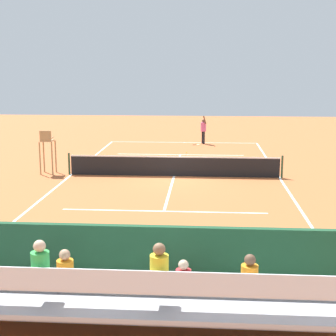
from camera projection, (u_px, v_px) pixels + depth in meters
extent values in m
plane|color=#BC6033|center=(174.00, 176.00, 24.55)|extent=(60.00, 60.00, 0.00)
cube|color=white|center=(184.00, 142.00, 35.30)|extent=(10.00, 0.10, 0.01)
cube|color=white|center=(149.00, 262.00, 13.79)|extent=(10.00, 0.10, 0.01)
cube|color=white|center=(279.00, 178.00, 24.19)|extent=(0.10, 22.00, 0.01)
cube|color=white|center=(72.00, 175.00, 24.90)|extent=(0.10, 22.00, 0.01)
cube|color=white|center=(180.00, 155.00, 30.46)|extent=(7.50, 0.10, 0.01)
cube|color=white|center=(164.00, 211.00, 18.63)|extent=(7.50, 0.10, 0.01)
cube|color=white|center=(174.00, 176.00, 24.55)|extent=(0.10, 12.10, 0.01)
cube|color=white|center=(184.00, 142.00, 35.30)|extent=(0.10, 0.30, 0.01)
cube|color=black|center=(174.00, 167.00, 24.46)|extent=(10.00, 0.02, 0.91)
cube|color=white|center=(174.00, 157.00, 24.36)|extent=(10.00, 0.04, 0.06)
cylinder|color=#2D5133|center=(282.00, 167.00, 24.08)|extent=(0.10, 0.10, 1.07)
cylinder|color=#2D5133|center=(69.00, 164.00, 24.80)|extent=(0.10, 0.10, 1.07)
cube|color=#1E4C2D|center=(133.00, 271.00, 10.66)|extent=(18.00, 0.16, 2.00)
cube|color=#B2B2B7|center=(131.00, 314.00, 10.47)|extent=(9.00, 0.10, 0.45)
cube|color=#B2B2B7|center=(129.00, 314.00, 10.09)|extent=(9.00, 0.80, 0.08)
cube|color=#B2B2B7|center=(132.00, 313.00, 10.50)|extent=(9.00, 0.04, 0.45)
cube|color=silver|center=(128.00, 296.00, 9.91)|extent=(8.60, 0.36, 0.04)
cube|color=silver|center=(126.00, 290.00, 9.70)|extent=(8.60, 0.03, 0.36)
cube|color=#B2B2B7|center=(122.00, 311.00, 9.22)|extent=(9.00, 0.80, 0.08)
cube|color=#B2B2B7|center=(125.00, 311.00, 9.63)|extent=(9.00, 0.04, 0.45)
cube|color=silver|center=(121.00, 292.00, 9.04)|extent=(8.60, 0.36, 0.04)
cube|color=silver|center=(119.00, 286.00, 8.82)|extent=(8.60, 0.03, 0.36)
cube|color=#B2B2B7|center=(114.00, 309.00, 8.35)|extent=(9.00, 0.80, 0.08)
cube|color=#B2B2B7|center=(118.00, 309.00, 8.76)|extent=(9.00, 0.04, 0.45)
cube|color=silver|center=(112.00, 288.00, 8.17)|extent=(8.60, 0.36, 0.04)
cube|color=silver|center=(110.00, 281.00, 7.95)|extent=(8.60, 0.03, 0.36)
cube|color=#2D2D33|center=(43.00, 288.00, 10.19)|extent=(0.32, 0.40, 0.12)
cylinder|color=pink|center=(40.00, 277.00, 10.02)|extent=(0.30, 0.30, 0.45)
sphere|color=beige|center=(39.00, 261.00, 9.95)|extent=(0.20, 0.20, 0.20)
cube|color=#2D2D33|center=(248.00, 290.00, 9.04)|extent=(0.32, 0.40, 0.12)
cylinder|color=orange|center=(249.00, 278.00, 8.87)|extent=(0.30, 0.30, 0.45)
sphere|color=brown|center=(250.00, 260.00, 8.80)|extent=(0.20, 0.20, 0.20)
cube|color=#2D2D33|center=(44.00, 279.00, 8.41)|extent=(0.32, 0.40, 0.12)
cylinder|color=green|center=(40.00, 265.00, 8.24)|extent=(0.30, 0.30, 0.45)
sphere|color=beige|center=(39.00, 246.00, 8.17)|extent=(0.20, 0.20, 0.20)
cube|color=#2D2D33|center=(160.00, 282.00, 8.27)|extent=(0.32, 0.40, 0.12)
cylinder|color=yellow|center=(159.00, 269.00, 8.10)|extent=(0.30, 0.30, 0.45)
sphere|color=#8C6647|center=(159.00, 249.00, 8.04)|extent=(0.20, 0.20, 0.20)
cube|color=#2D2D33|center=(184.00, 292.00, 9.99)|extent=(0.32, 0.40, 0.12)
cylinder|color=red|center=(183.00, 281.00, 9.82)|extent=(0.30, 0.30, 0.45)
sphere|color=beige|center=(183.00, 265.00, 9.76)|extent=(0.20, 0.20, 0.20)
cube|color=#2D2D33|center=(68.00, 284.00, 9.27)|extent=(0.32, 0.40, 0.12)
cylinder|color=orange|center=(65.00, 272.00, 9.10)|extent=(0.30, 0.30, 0.45)
sphere|color=tan|center=(65.00, 255.00, 9.03)|extent=(0.20, 0.20, 0.20)
cylinder|color=#A88456|center=(56.00, 156.00, 25.30)|extent=(0.07, 0.07, 1.60)
cylinder|color=#A88456|center=(44.00, 156.00, 25.34)|extent=(0.07, 0.07, 1.60)
cylinder|color=#A88456|center=(52.00, 159.00, 24.71)|extent=(0.07, 0.07, 1.60)
cylinder|color=#A88456|center=(40.00, 158.00, 24.76)|extent=(0.07, 0.07, 1.60)
cube|color=#A88456|center=(47.00, 141.00, 24.86)|extent=(0.56, 0.56, 0.06)
cube|color=#A88456|center=(45.00, 136.00, 24.58)|extent=(0.56, 0.06, 0.48)
cube|color=#A88456|center=(52.00, 138.00, 24.82)|extent=(0.04, 0.48, 0.04)
cube|color=#A88456|center=(42.00, 137.00, 24.85)|extent=(0.04, 0.48, 0.04)
cube|color=#9E754C|center=(287.00, 285.00, 11.32)|extent=(1.80, 0.40, 0.05)
cylinder|color=#9E754C|center=(321.00, 295.00, 11.31)|extent=(0.06, 0.06, 0.45)
cylinder|color=#9E754C|center=(252.00, 293.00, 11.41)|extent=(0.06, 0.06, 0.45)
cube|color=#9E754C|center=(289.00, 275.00, 11.08)|extent=(1.80, 0.04, 0.36)
cube|color=black|center=(188.00, 297.00, 11.33)|extent=(0.90, 0.36, 0.36)
cylinder|color=black|center=(203.00, 137.00, 34.73)|extent=(0.14, 0.14, 0.85)
cylinder|color=black|center=(204.00, 138.00, 34.52)|extent=(0.14, 0.14, 0.85)
cylinder|color=pink|center=(203.00, 127.00, 34.48)|extent=(0.47, 0.47, 0.60)
sphere|color=brown|center=(203.00, 121.00, 34.40)|extent=(0.22, 0.22, 0.22)
cylinder|color=brown|center=(205.00, 120.00, 34.18)|extent=(0.26, 0.17, 0.55)
cylinder|color=brown|center=(202.00, 126.00, 34.68)|extent=(0.12, 0.12, 0.50)
cylinder|color=black|center=(195.00, 145.00, 34.17)|extent=(0.25, 0.17, 0.03)
torus|color=#D8CC4C|center=(198.00, 144.00, 34.30)|extent=(0.42, 0.42, 0.02)
cylinder|color=white|center=(198.00, 144.00, 34.30)|extent=(0.25, 0.25, 0.00)
sphere|color=#CCDB33|center=(187.00, 152.00, 31.08)|extent=(0.07, 0.07, 0.07)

